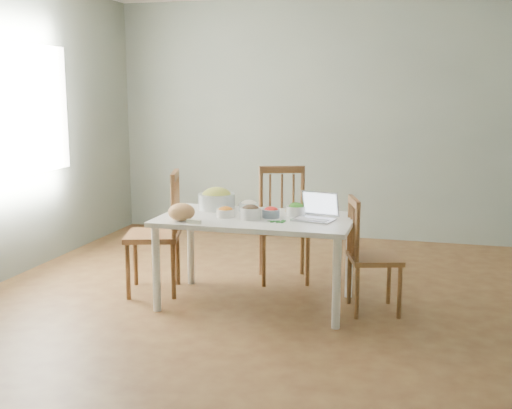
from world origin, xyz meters
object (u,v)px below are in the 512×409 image
(dining_table, at_px, (256,261))
(bread_boule, at_px, (182,212))
(laptop, at_px, (314,207))
(chair_left, at_px, (153,233))
(bowl_squash, at_px, (217,199))
(chair_right, at_px, (375,255))
(chair_far, at_px, (284,225))

(dining_table, height_order, bread_boule, bread_boule)
(bread_boule, bearing_deg, laptop, 16.02)
(dining_table, distance_m, chair_left, 0.93)
(dining_table, height_order, bowl_squash, bowl_squash)
(chair_right, distance_m, laptop, 0.59)
(dining_table, relative_size, bread_boule, 7.35)
(chair_far, xyz_separation_m, chair_right, (0.85, -0.60, -0.06))
(chair_right, xyz_separation_m, bread_boule, (-1.42, -0.35, 0.33))
(chair_far, relative_size, chair_right, 1.14)
(bread_boule, distance_m, bowl_squash, 0.52)
(dining_table, xyz_separation_m, chair_left, (-0.91, 0.06, 0.16))
(dining_table, distance_m, chair_far, 0.70)
(chair_left, bearing_deg, laptop, 70.05)
(laptop, bearing_deg, chair_right, 22.32)
(dining_table, bearing_deg, bread_boule, -151.29)
(laptop, bearing_deg, dining_table, -167.57)
(bread_boule, xyz_separation_m, laptop, (0.96, 0.28, 0.04))
(chair_far, bearing_deg, bread_boule, -139.74)
(dining_table, xyz_separation_m, laptop, (0.45, -0.00, 0.45))
(bread_boule, bearing_deg, chair_far, 59.00)
(bread_boule, xyz_separation_m, bowl_squash, (0.11, 0.51, 0.02))
(chair_far, relative_size, chair_left, 0.98)
(chair_left, bearing_deg, chair_right, 73.20)
(dining_table, bearing_deg, chair_left, 175.97)
(dining_table, bearing_deg, chair_right, 4.78)
(chair_far, height_order, chair_right, chair_far)
(chair_far, height_order, chair_left, chair_left)
(chair_far, height_order, laptop, chair_far)
(dining_table, distance_m, bread_boule, 0.71)
(chair_left, relative_size, chair_right, 1.16)
(bread_boule, height_order, bowl_squash, bowl_squash)
(chair_far, bearing_deg, laptop, -79.13)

